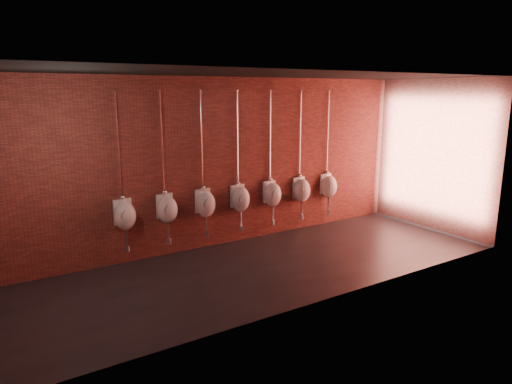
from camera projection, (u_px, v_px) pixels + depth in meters
ground at (268, 266)px, 7.81m from camera, size 8.50×8.50×0.00m
room_shell at (269, 150)px, 7.38m from camera, size 8.54×3.04×3.22m
urinal_0 at (125, 215)px, 7.70m from camera, size 0.41×0.37×2.72m
urinal_1 at (167, 209)px, 8.09m from camera, size 0.41×0.37×2.72m
urinal_2 at (205, 203)px, 8.49m from camera, size 0.41×0.37×2.72m
urinal_3 at (240, 198)px, 8.88m from camera, size 0.41×0.37×2.72m
urinal_4 at (272, 194)px, 9.28m from camera, size 0.41×0.37×2.72m
urinal_5 at (302, 190)px, 9.67m from camera, size 0.41×0.37×2.72m
urinal_6 at (329, 186)px, 10.07m from camera, size 0.41×0.37×2.72m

